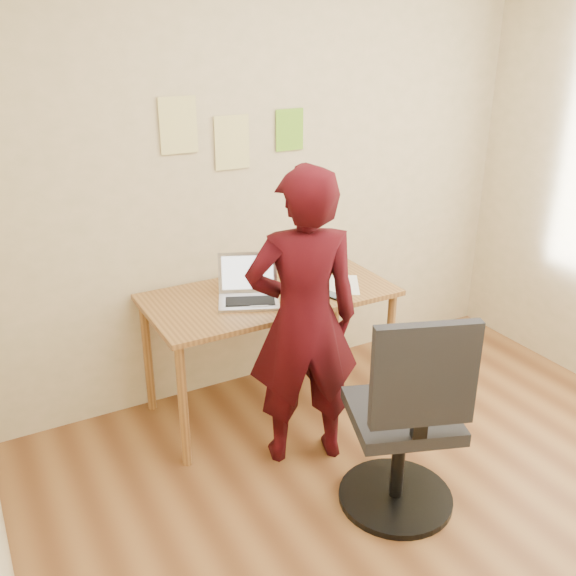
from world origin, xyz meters
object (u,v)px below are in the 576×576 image
laptop (248,291)px  office_chair (406,430)px  desk (269,306)px  person (303,321)px  phone (331,295)px

laptop → office_chair: size_ratio=0.39×
desk → office_chair: size_ratio=1.32×
desk → person: size_ratio=0.89×
laptop → office_chair: (0.27, -1.08, -0.34)m
phone → office_chair: office_chair is taller
office_chair → person: 0.72m
laptop → office_chair: office_chair is taller
phone → person: size_ratio=0.09×
desk → phone: (0.28, -0.21, 0.09)m
phone → person: person is taller
phone → desk: bearing=126.4°
phone → person: (-0.35, -0.29, 0.05)m
laptop → person: 0.48m
office_chair → person: (-0.19, 0.61, 0.34)m
phone → office_chair: bearing=-117.3°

